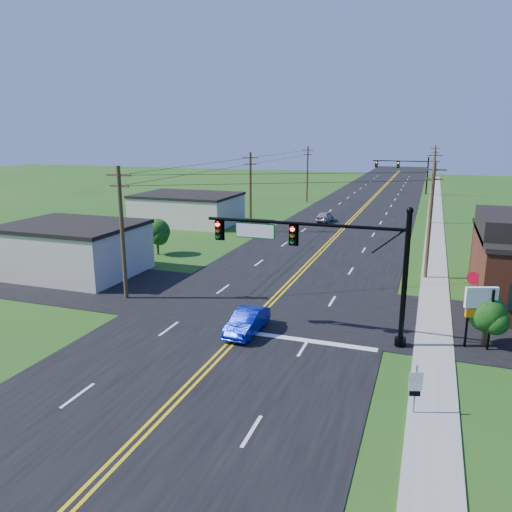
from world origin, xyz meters
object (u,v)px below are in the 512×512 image
at_px(blue_car, 247,322).
at_px(stop_sign, 473,282).
at_px(signal_mast_main, 320,253).
at_px(signal_mast_far, 403,169).
at_px(route_sign, 415,386).

relative_size(blue_car, stop_sign, 1.61).
xyz_separation_m(signal_mast_main, blue_car, (-3.86, -1.00, -4.09)).
distance_m(signal_mast_far, route_sign, 78.94).
distance_m(signal_mast_main, stop_sign, 11.72).
bearing_deg(stop_sign, blue_car, -128.64).
height_order(signal_mast_main, blue_car, signal_mast_main).
xyz_separation_m(signal_mast_main, stop_sign, (8.36, 7.66, -2.96)).
relative_size(signal_mast_main, route_sign, 5.23).
height_order(signal_mast_main, route_sign, signal_mast_main).
bearing_deg(signal_mast_main, stop_sign, 42.46).
xyz_separation_m(signal_mast_far, route_sign, (5.31, -78.69, -3.29)).
height_order(signal_mast_far, stop_sign, signal_mast_far).
distance_m(signal_mast_far, blue_car, 73.21).
bearing_deg(blue_car, route_sign, -29.53).
bearing_deg(stop_sign, signal_mast_far, 113.39).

